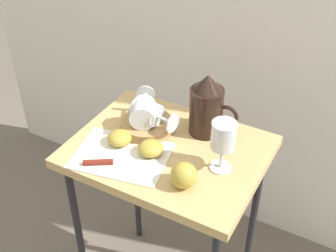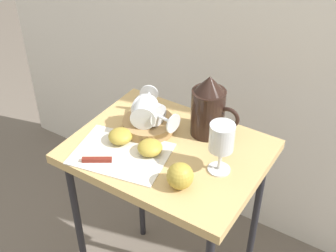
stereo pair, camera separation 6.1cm
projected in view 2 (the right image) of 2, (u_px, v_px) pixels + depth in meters
name	position (u px, v px, depth m)	size (l,w,h in m)	color
table	(168.00, 167.00, 1.37)	(0.57, 0.44, 0.72)	tan
linen_napkin	(121.00, 154.00, 1.29)	(0.27, 0.20, 0.00)	silver
basket_tray	(149.00, 125.00, 1.38)	(0.16, 0.16, 0.04)	#AD8451
pitcher	(208.00, 111.00, 1.33)	(0.15, 0.10, 0.20)	black
wine_glass_upright	(222.00, 140.00, 1.18)	(0.07, 0.07, 0.16)	silver
wine_glass_tipped_near	(145.00, 111.00, 1.35)	(0.13, 0.16, 0.08)	silver
wine_glass_tipped_far	(150.00, 112.00, 1.35)	(0.15, 0.09, 0.07)	silver
apple_half_left	(120.00, 136.00, 1.32)	(0.07, 0.07, 0.04)	#B29938
apple_half_right	(150.00, 148.00, 1.28)	(0.07, 0.07, 0.04)	#B29938
apple_whole	(180.00, 176.00, 1.17)	(0.07, 0.07, 0.07)	#B29938
knife	(109.00, 160.00, 1.26)	(0.19, 0.13, 0.01)	silver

